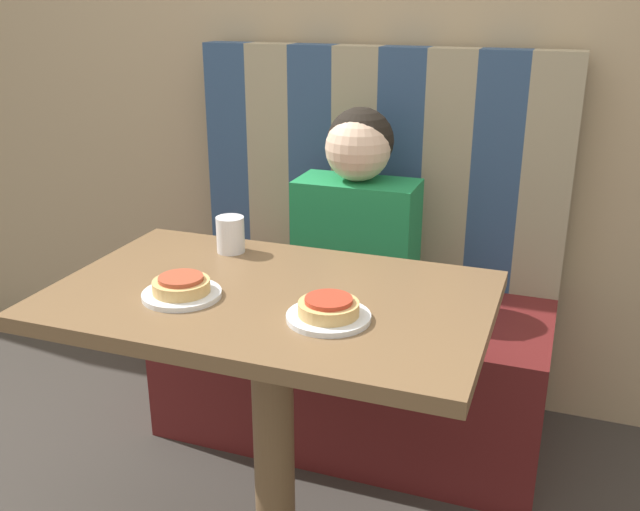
{
  "coord_description": "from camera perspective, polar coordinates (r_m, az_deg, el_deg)",
  "views": [
    {
      "loc": [
        0.61,
        -1.34,
        1.39
      ],
      "look_at": [
        0.0,
        0.33,
        0.73
      ],
      "focal_mm": 40.0,
      "sensor_mm": 36.0,
      "label": 1
    }
  ],
  "objects": [
    {
      "name": "drinking_cup",
      "position": [
        1.85,
        -7.18,
        1.68
      ],
      "size": [
        0.07,
        0.07,
        0.09
      ],
      "color": "silver",
      "rests_on": "dining_table"
    },
    {
      "name": "dining_table",
      "position": [
        1.65,
        -3.94,
        -6.57
      ],
      "size": [
        0.98,
        0.62,
        0.76
      ],
      "color": "brown",
      "rests_on": "ground_plane"
    },
    {
      "name": "wall_back",
      "position": [
        2.43,
        5.72,
        18.0
      ],
      "size": [
        7.0,
        0.05,
        2.6
      ],
      "color": "tan",
      "rests_on": "ground_plane"
    },
    {
      "name": "pizza_left",
      "position": [
        1.59,
        -11.04,
        -2.31
      ],
      "size": [
        0.13,
        0.13,
        0.04
      ],
      "color": "tan",
      "rests_on": "plate_left"
    },
    {
      "name": "person",
      "position": [
        2.19,
        3.01,
        3.99
      ],
      "size": [
        0.37,
        0.22,
        0.6
      ],
      "color": "#1E8447",
      "rests_on": "booth_seat"
    },
    {
      "name": "plate_right",
      "position": [
        1.47,
        0.69,
        -4.94
      ],
      "size": [
        0.18,
        0.18,
        0.01
      ],
      "color": "white",
      "rests_on": "dining_table"
    },
    {
      "name": "pizza_right",
      "position": [
        1.46,
        0.69,
        -4.13
      ],
      "size": [
        0.13,
        0.13,
        0.04
      ],
      "color": "tan",
      "rests_on": "plate_right"
    },
    {
      "name": "plate_left",
      "position": [
        1.6,
        -10.99,
        -3.06
      ],
      "size": [
        0.18,
        0.18,
        0.01
      ],
      "color": "white",
      "rests_on": "dining_table"
    },
    {
      "name": "booth_backrest",
      "position": [
        2.39,
        4.74,
        7.25
      ],
      "size": [
        1.23,
        0.09,
        0.76
      ],
      "color": "navy",
      "rests_on": "booth_seat"
    },
    {
      "name": "booth_seat",
      "position": [
        2.39,
        2.74,
        -8.59
      ],
      "size": [
        1.23,
        0.58,
        0.48
      ],
      "color": "#5B1919",
      "rests_on": "ground_plane"
    }
  ]
}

